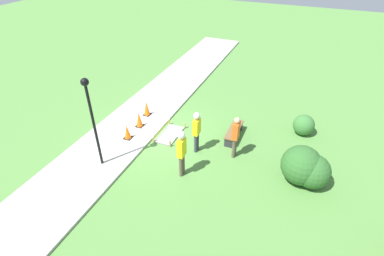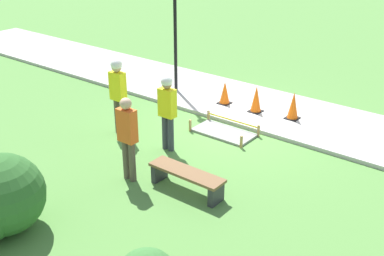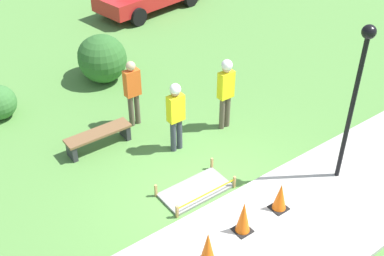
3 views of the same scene
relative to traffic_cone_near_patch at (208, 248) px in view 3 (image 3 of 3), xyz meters
name	(u,v)px [view 3 (image 3 of 3)]	position (x,y,z in m)	size (l,w,h in m)	color
ground_plane	(216,204)	(1.14, 1.17, -0.47)	(60.00, 60.00, 0.00)	#51843D
sidewalk	(262,244)	(1.14, -0.27, -0.42)	(28.00, 2.88, 0.10)	#ADAAA3
wet_concrete_patch	(196,190)	(1.02, 1.73, -0.43)	(1.59, 0.85, 0.31)	gray
traffic_cone_near_patch	(208,248)	(0.00, 0.00, 0.00)	(0.34, 0.34, 0.74)	black
traffic_cone_far_patch	(243,217)	(1.02, 0.19, 0.00)	(0.34, 0.34, 0.75)	black
traffic_cone_sidewalk_edge	(280,197)	(2.04, 0.21, -0.04)	(0.34, 0.34, 0.66)	black
park_bench	(99,137)	(0.09, 4.43, -0.14)	(1.65, 0.44, 0.46)	#2D2D33
worker_supervisor	(176,111)	(1.58, 3.25, 0.63)	(0.40, 0.26, 1.83)	#383D47
worker_assistant	(226,87)	(3.13, 3.29, 0.72)	(0.40, 0.28, 1.95)	brown
bystander_in_orange_shirt	(133,89)	(1.32, 4.79, 0.58)	(0.40, 0.24, 1.83)	brown
lamppost_near	(357,83)	(3.86, 0.19, 2.02)	(0.28, 0.28, 3.60)	black
shrub_rounded_mid	(102,59)	(1.79, 7.36, 0.26)	(1.45, 1.45, 1.45)	#2D6028
shrub_rounded_far	(98,56)	(1.85, 7.77, 0.16)	(1.26, 1.26, 1.26)	#2D6028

